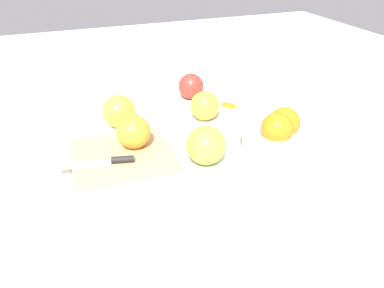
# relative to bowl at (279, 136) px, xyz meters

# --- Properties ---
(ground_plane) EXTENTS (2.40, 2.40, 0.00)m
(ground_plane) POSITION_rel_bowl_xyz_m (0.20, -0.14, -0.04)
(ground_plane) COLOR silver
(bowl) EXTENTS (0.16, 0.16, 0.10)m
(bowl) POSITION_rel_bowl_xyz_m (0.00, 0.00, 0.00)
(bowl) COLOR silver
(bowl) RESTS_ON ground_plane
(cutting_board) EXTENTS (0.21, 0.18, 0.02)m
(cutting_board) POSITION_rel_bowl_xyz_m (0.32, -0.09, -0.03)
(cutting_board) COLOR tan
(cutting_board) RESTS_ON ground_plane
(orange_on_board) EXTENTS (0.07, 0.07, 0.07)m
(orange_on_board) POSITION_rel_bowl_xyz_m (0.29, -0.10, 0.02)
(orange_on_board) COLOR orange
(orange_on_board) RESTS_ON cutting_board
(knife) EXTENTS (0.15, 0.05, 0.01)m
(knife) POSITION_rel_bowl_xyz_m (0.36, -0.05, -0.01)
(knife) COLOR silver
(knife) RESTS_ON cutting_board
(apple_front_left) EXTENTS (0.07, 0.07, 0.07)m
(apple_front_left) POSITION_rel_bowl_xyz_m (0.06, -0.36, -0.01)
(apple_front_left) COLOR red
(apple_front_left) RESTS_ON ground_plane
(apple_front_left_2) EXTENTS (0.07, 0.07, 0.07)m
(apple_front_left_2) POSITION_rel_bowl_xyz_m (0.08, -0.22, -0.01)
(apple_front_left_2) COLOR gold
(apple_front_left_2) RESTS_ON ground_plane
(apple_front_right) EXTENTS (0.08, 0.08, 0.08)m
(apple_front_right) POSITION_rel_bowl_xyz_m (0.29, -0.25, -0.00)
(apple_front_right) COLOR gold
(apple_front_right) RESTS_ON ground_plane
(apple_back_left) EXTENTS (0.08, 0.08, 0.08)m
(apple_back_left) POSITION_rel_bowl_xyz_m (0.16, -0.02, -0.00)
(apple_back_left) COLOR #8EB738
(apple_back_left) RESTS_ON ground_plane
(citrus_peel) EXTENTS (0.05, 0.06, 0.01)m
(citrus_peel) POSITION_rel_bowl_xyz_m (-0.02, -0.27, -0.04)
(citrus_peel) COLOR orange
(citrus_peel) RESTS_ON ground_plane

